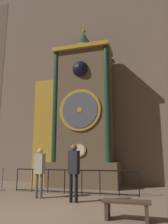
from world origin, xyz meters
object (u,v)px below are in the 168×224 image
at_px(stanchion_post, 2,183).
at_px(visitor_near, 40,168).
at_px(clock_tower, 77,116).
at_px(visitor_bench, 126,206).
at_px(visitor_far, 74,166).

bearing_deg(stanchion_post, visitor_near, -26.12).
bearing_deg(stanchion_post, clock_tower, 36.40).
bearing_deg(visitor_bench, visitor_far, 139.94).
distance_m(clock_tower, visitor_far, 4.38).
height_order(stanchion_post, visitor_bench, stanchion_post).
bearing_deg(visitor_far, visitor_near, 178.61).
height_order(visitor_far, visitor_bench, visitor_far).
relative_size(clock_tower, stanchion_post, 8.59).
xyz_separation_m(clock_tower, visitor_bench, (2.86, -5.08, -3.17)).
height_order(visitor_near, visitor_bench, visitor_near).
distance_m(visitor_near, visitor_bench, 3.81).
distance_m(visitor_near, visitor_far, 1.45).
bearing_deg(visitor_near, visitor_far, -4.68).
relative_size(clock_tower, visitor_near, 4.85).
bearing_deg(clock_tower, visitor_bench, -60.58).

